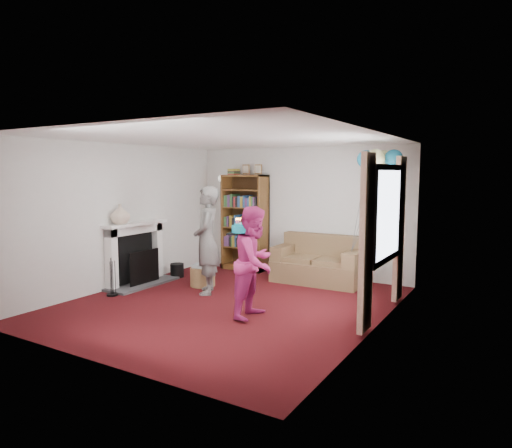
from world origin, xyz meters
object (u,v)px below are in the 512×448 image
Objects in this scene: bookcase at (246,223)px; person_striped at (207,240)px; sofa at (320,264)px; birthday_cake at (242,229)px; person_magenta at (255,262)px.

bookcase is 1.22× the size of person_striped.
sofa is 2.22m from person_striped.
bookcase is 5.75× the size of birthday_cake.
sofa is at bearing 109.22° from person_striped.
bookcase is at bearing 31.80° from person_magenta.
bookcase reaches higher than sofa.
sofa is 0.91× the size of person_striped.
bookcase is 2.00m from person_striped.
person_magenta is at bearing -32.21° from birthday_cake.
birthday_cake is at bearing -99.11° from sofa.
bookcase reaches higher than birthday_cake.
sofa is at bearing -7.62° from bookcase.
bookcase is at bearing 159.78° from person_striped.
person_striped is at bearing -128.20° from sofa.
bookcase is at bearing 171.40° from sofa.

